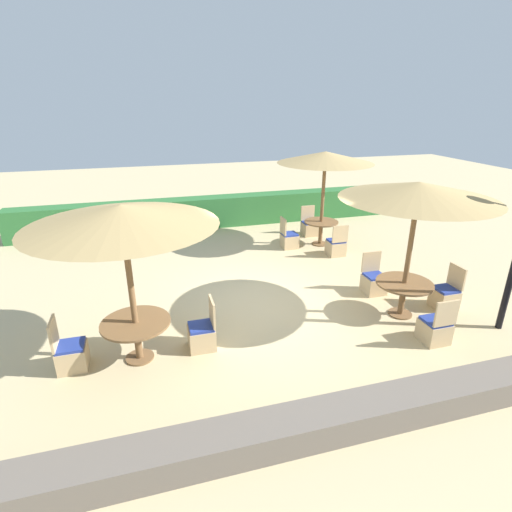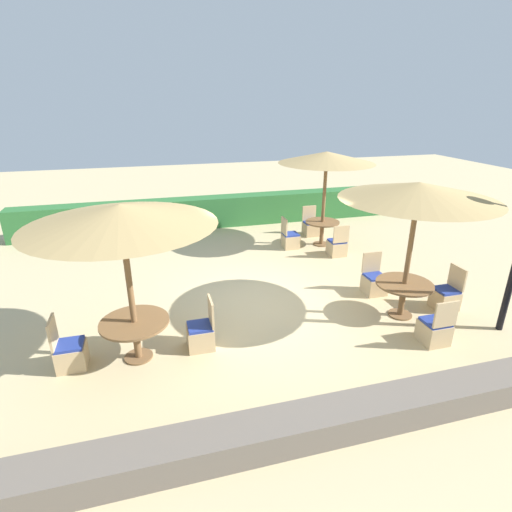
% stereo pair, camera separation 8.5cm
% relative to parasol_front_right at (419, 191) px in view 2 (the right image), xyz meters
% --- Properties ---
extents(ground_plane, '(40.00, 40.00, 0.00)m').
position_rel_parasol_front_right_xyz_m(ground_plane, '(-2.59, 1.18, -2.58)').
color(ground_plane, '#C6B284').
extents(hedge_row, '(13.00, 0.70, 1.02)m').
position_rel_parasol_front_right_xyz_m(hedge_row, '(-2.59, 7.13, -2.07)').
color(hedge_row, '#2D6B33').
rests_on(hedge_row, ground_plane).
extents(stone_border, '(10.00, 0.56, 0.41)m').
position_rel_parasol_front_right_xyz_m(stone_border, '(-2.59, -2.48, -2.38)').
color(stone_border, '#6B6056').
rests_on(stone_border, ground_plane).
extents(parasol_front_right, '(2.90, 2.90, 2.75)m').
position_rel_parasol_front_right_xyz_m(parasol_front_right, '(0.00, 0.00, 0.00)').
color(parasol_front_right, brown).
rests_on(parasol_front_right, ground_plane).
extents(round_table_front_right, '(1.12, 1.12, 0.73)m').
position_rel_parasol_front_right_xyz_m(round_table_front_right, '(0.00, 0.00, -2.00)').
color(round_table_front_right, brown).
rests_on(round_table_front_right, ground_plane).
extents(patio_chair_front_right_north, '(0.46, 0.46, 0.93)m').
position_rel_parasol_front_right_xyz_m(patio_chair_front_right_north, '(-0.01, 1.05, -2.32)').
color(patio_chair_front_right_north, tan).
rests_on(patio_chair_front_right_north, ground_plane).
extents(patio_chair_front_right_south, '(0.46, 0.46, 0.93)m').
position_rel_parasol_front_right_xyz_m(patio_chair_front_right_south, '(-0.01, -1.03, -2.32)').
color(patio_chair_front_right_south, tan).
rests_on(patio_chair_front_right_south, ground_plane).
extents(patio_chair_front_right_east, '(0.46, 0.46, 0.93)m').
position_rel_parasol_front_right_xyz_m(patio_chair_front_right_east, '(1.08, 0.02, -2.32)').
color(patio_chair_front_right_east, tan).
rests_on(patio_chair_front_right_east, ground_plane).
extents(parasol_front_left, '(2.91, 2.91, 2.71)m').
position_rel_parasol_front_right_xyz_m(parasol_front_left, '(-5.20, -0.07, -0.04)').
color(parasol_front_left, brown).
rests_on(parasol_front_left, ground_plane).
extents(round_table_front_left, '(1.15, 1.15, 0.72)m').
position_rel_parasol_front_right_xyz_m(round_table_front_left, '(-5.20, -0.07, -2.00)').
color(round_table_front_left, brown).
rests_on(round_table_front_left, ground_plane).
extents(patio_chair_front_left_east, '(0.46, 0.46, 0.93)m').
position_rel_parasol_front_right_xyz_m(patio_chair_front_left_east, '(-4.10, -0.04, -2.32)').
color(patio_chair_front_left_east, tan).
rests_on(patio_chair_front_left_east, ground_plane).
extents(patio_chair_front_left_west, '(0.46, 0.46, 0.93)m').
position_rel_parasol_front_right_xyz_m(patio_chair_front_left_west, '(-6.27, -0.04, -2.32)').
color(patio_chair_front_left_west, tan).
rests_on(patio_chair_front_left_west, ground_plane).
extents(parasol_back_right, '(2.74, 2.74, 2.77)m').
position_rel_parasol_front_right_xyz_m(parasol_back_right, '(0.18, 4.36, 0.02)').
color(parasol_back_right, brown).
rests_on(parasol_back_right, ground_plane).
extents(round_table_back_right, '(1.01, 1.01, 0.73)m').
position_rel_parasol_front_right_xyz_m(round_table_back_right, '(0.18, 4.36, -2.02)').
color(round_table_back_right, brown).
rests_on(round_table_back_right, ground_plane).
extents(patio_chair_back_right_south, '(0.46, 0.46, 0.93)m').
position_rel_parasol_front_right_xyz_m(patio_chair_back_right_south, '(0.22, 3.41, -2.32)').
color(patio_chair_back_right_south, tan).
rests_on(patio_chair_back_right_south, ground_plane).
extents(patio_chair_back_right_west, '(0.46, 0.46, 0.93)m').
position_rel_parasol_front_right_xyz_m(patio_chair_back_right_west, '(-0.85, 4.35, -2.32)').
color(patio_chair_back_right_west, tan).
rests_on(patio_chair_back_right_west, ground_plane).
extents(patio_chair_back_right_north, '(0.46, 0.46, 0.93)m').
position_rel_parasol_front_right_xyz_m(patio_chair_back_right_north, '(0.21, 5.28, -2.32)').
color(patio_chair_back_right_north, tan).
rests_on(patio_chair_back_right_north, ground_plane).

